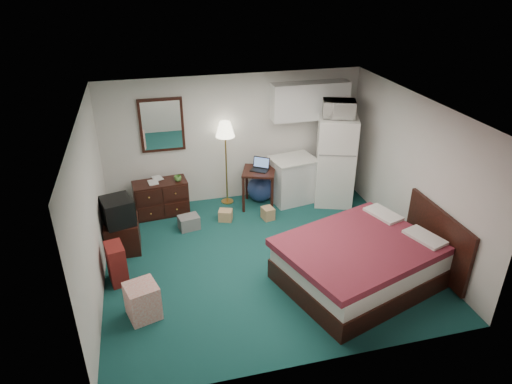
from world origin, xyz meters
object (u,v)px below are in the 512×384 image
object	(u,v)px
tv_stand	(123,235)
suitcase	(117,264)
desk	(259,188)
kitchen_counter	(292,180)
dresser	(161,198)
bed	(359,263)
floor_lamp	(226,164)
fridge	(335,161)

from	to	relation	value
tv_stand	suitcase	distance (m)	0.87
suitcase	desk	bearing A→B (deg)	21.38
kitchen_counter	dresser	bearing A→B (deg)	167.82
desk	bed	world-z (taller)	desk
desk	kitchen_counter	world-z (taller)	kitchen_counter
dresser	tv_stand	size ratio (longest dim) A/B	1.67
dresser	floor_lamp	world-z (taller)	floor_lamp
kitchen_counter	suitcase	distance (m)	3.83
fridge	bed	size ratio (longest dim) A/B	0.81
desk	tv_stand	world-z (taller)	desk
fridge	suitcase	size ratio (longest dim) A/B	2.76
kitchen_counter	bed	xyz separation A→B (m)	(0.14, -2.75, -0.10)
floor_lamp	kitchen_counter	size ratio (longest dim) A/B	1.90
dresser	kitchen_counter	distance (m)	2.57
fridge	suitcase	world-z (taller)	fridge
dresser	bed	bearing A→B (deg)	-51.75
dresser	desk	xyz separation A→B (m)	(1.87, -0.15, 0.05)
dresser	floor_lamp	bearing A→B (deg)	1.73
dresser	kitchen_counter	world-z (taller)	kitchen_counter
desk	tv_stand	bearing A→B (deg)	-140.73
fridge	suitcase	bearing A→B (deg)	-139.10
fridge	tv_stand	bearing A→B (deg)	-149.98
tv_stand	kitchen_counter	bearing A→B (deg)	17.02
bed	desk	bearing A→B (deg)	89.06
bed	tv_stand	world-z (taller)	bed
tv_stand	floor_lamp	bearing A→B (deg)	31.88
fridge	tv_stand	world-z (taller)	fridge
bed	dresser	bearing A→B (deg)	115.41
floor_lamp	bed	size ratio (longest dim) A/B	0.78
bed	suitcase	size ratio (longest dim) A/B	3.40
bed	suitcase	distance (m)	3.60
floor_lamp	kitchen_counter	distance (m)	1.36
dresser	fridge	size ratio (longest dim) A/B	0.56
fridge	floor_lamp	bearing A→B (deg)	-173.40
kitchen_counter	fridge	size ratio (longest dim) A/B	0.50
desk	tv_stand	distance (m)	2.73
bed	floor_lamp	bearing A→B (deg)	96.96
floor_lamp	fridge	xyz separation A→B (m)	(2.06, -0.47, 0.04)
desk	kitchen_counter	size ratio (longest dim) A/B	0.87
tv_stand	bed	bearing A→B (deg)	-27.13
floor_lamp	bed	bearing A→B (deg)	-64.71
floor_lamp	tv_stand	bearing A→B (deg)	-148.40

